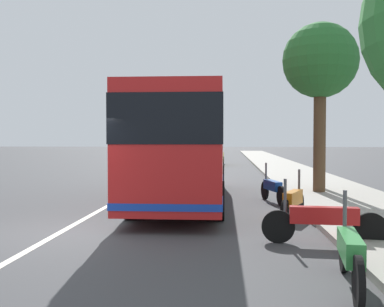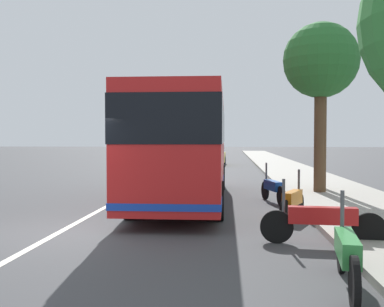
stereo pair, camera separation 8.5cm
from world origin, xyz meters
The scene contains 13 objects.
ground_plane centered at (0.00, 0.00, 0.00)m, with size 220.00×220.00×0.00m, color #424244.
sidewalk_curb centered at (10.00, -7.53, 0.07)m, with size 110.00×3.60×0.14m, color #9E998E.
lane_divider_line centered at (10.00, 0.00, 0.00)m, with size 110.00×0.16×0.01m, color silver.
coach_bus centered at (5.32, -2.29, 1.96)m, with size 10.73×2.61×3.38m.
motorcycle_nearest_curb centered at (-3.18, -5.35, 0.48)m, with size 2.27×0.41×1.28m.
motorcycle_far_end centered at (-0.59, -5.52, 0.48)m, with size 0.36×2.39×1.28m.
motorcycle_angled centered at (2.22, -5.35, 0.46)m, with size 1.94×0.88×1.25m.
motorcycle_mid_row centered at (5.22, -5.12, 0.46)m, with size 2.14×0.59×1.26m.
car_side_street centered at (25.98, -2.44, 0.74)m, with size 4.54×1.90×1.55m.
car_oncoming centered at (36.21, 2.41, 0.65)m, with size 4.30×2.01×1.36m.
car_ahead_same_lane centered at (51.18, 2.02, 0.66)m, with size 4.21×2.16×1.40m.
roadside_tree_mid_block centered at (7.27, -7.01, 4.80)m, with size 2.72×2.72×6.26m.
utility_pole centered at (8.62, -7.31, 3.15)m, with size 0.25×0.25×6.29m, color slate.
Camera 2 is at (-9.47, -3.75, 2.06)m, focal length 42.29 mm.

